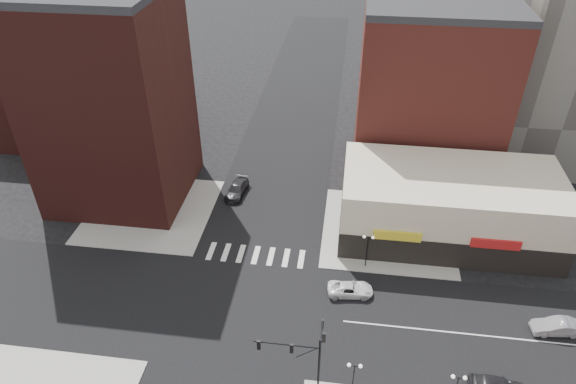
# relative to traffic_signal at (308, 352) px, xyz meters

# --- Properties ---
(ground) EXTENTS (240.00, 240.00, 0.00)m
(ground) POSITION_rel_traffic_signal_xyz_m (-7.24, 7.83, -4.96)
(ground) COLOR black
(ground) RESTS_ON ground
(road_ew) EXTENTS (200.00, 14.00, 0.02)m
(road_ew) POSITION_rel_traffic_signal_xyz_m (-7.24, 7.83, -4.95)
(road_ew) COLOR black
(road_ew) RESTS_ON ground
(road_ns) EXTENTS (14.00, 200.00, 0.02)m
(road_ns) POSITION_rel_traffic_signal_xyz_m (-7.24, 7.83, -4.95)
(road_ns) COLOR black
(road_ns) RESTS_ON ground
(sidewalk_nw) EXTENTS (15.00, 15.00, 0.12)m
(sidewalk_nw) POSITION_rel_traffic_signal_xyz_m (-21.74, 22.33, -4.90)
(sidewalk_nw) COLOR gray
(sidewalk_nw) RESTS_ON ground
(sidewalk_ne) EXTENTS (15.00, 15.00, 0.12)m
(sidewalk_ne) POSITION_rel_traffic_signal_xyz_m (7.26, 22.33, -4.90)
(sidewalk_ne) COLOR gray
(sidewalk_ne) RESTS_ON ground
(building_nw) EXTENTS (16.00, 15.00, 25.00)m
(building_nw) POSITION_rel_traffic_signal_xyz_m (-26.24, 26.33, 7.54)
(building_nw) COLOR #3D1613
(building_nw) RESTS_ON ground
(building_nw_low) EXTENTS (20.00, 18.00, 12.00)m
(building_nw_low) POSITION_rel_traffic_signal_xyz_m (-39.24, 41.83, 1.04)
(building_nw_low) COLOR #3D1613
(building_nw_low) RESTS_ON ground
(building_ne_midrise) EXTENTS (18.00, 15.00, 22.00)m
(building_ne_midrise) POSITION_rel_traffic_signal_xyz_m (11.76, 37.33, 6.04)
(building_ne_midrise) COLOR maroon
(building_ne_midrise) RESTS_ON ground
(building_ne_row) EXTENTS (24.20, 12.20, 8.00)m
(building_ne_row) POSITION_rel_traffic_signal_xyz_m (13.76, 22.83, -1.66)
(building_ne_row) COLOR beige
(building_ne_row) RESTS_ON ground
(traffic_signal) EXTENTS (5.59, 3.09, 7.77)m
(traffic_signal) POSITION_rel_traffic_signal_xyz_m (0.00, 0.00, 0.00)
(traffic_signal) COLOR black
(traffic_signal) RESTS_ON ground
(street_lamp_se_a) EXTENTS (1.22, 0.32, 4.16)m
(street_lamp_se_a) POSITION_rel_traffic_signal_xyz_m (3.76, -0.17, -1.67)
(street_lamp_se_a) COLOR black
(street_lamp_se_a) RESTS_ON sidewalk_se
(street_lamp_se_b) EXTENTS (1.22, 0.32, 4.16)m
(street_lamp_se_b) POSITION_rel_traffic_signal_xyz_m (11.76, -0.17, -1.67)
(street_lamp_se_b) COLOR black
(street_lamp_se_b) RESTS_ON sidewalk_se
(street_lamp_ne) EXTENTS (1.22, 0.32, 4.16)m
(street_lamp_ne) POSITION_rel_traffic_signal_xyz_m (4.76, 15.83, -1.67)
(street_lamp_ne) COLOR black
(street_lamp_ne) RESTS_ON sidewalk_ne
(white_suv) EXTENTS (4.80, 2.62, 1.28)m
(white_suv) POSITION_rel_traffic_signal_xyz_m (3.26, 11.57, -4.32)
(white_suv) COLOR silver
(white_suv) RESTS_ON ground
(silver_sedan) EXTENTS (4.69, 2.05, 1.50)m
(silver_sedan) POSITION_rel_traffic_signal_xyz_m (22.54, 9.15, -4.21)
(silver_sedan) COLOR gray
(silver_sedan) RESTS_ON ground
(dark_sedan_north) EXTENTS (2.66, 5.37, 1.50)m
(dark_sedan_north) POSITION_rel_traffic_signal_xyz_m (-11.92, 27.39, -4.21)
(dark_sedan_north) COLOR black
(dark_sedan_north) RESTS_ON ground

